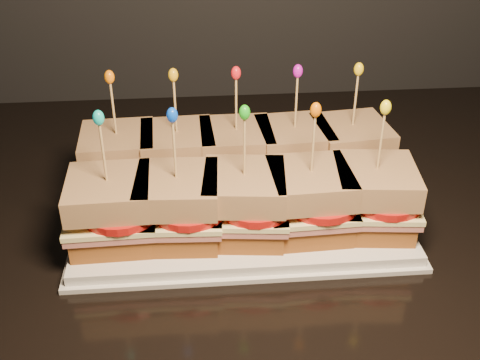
{
  "coord_description": "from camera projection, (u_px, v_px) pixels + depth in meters",
  "views": [
    {
      "loc": [
        1.03,
        0.99,
        1.31
      ],
      "look_at": [
        1.08,
        1.61,
        0.93
      ],
      "focal_mm": 45.0,
      "sensor_mm": 36.0,
      "label": 1
    }
  ],
  "objects": [
    {
      "name": "granite_slab",
      "position": [
        13.0,
        211.0,
        0.8
      ],
      "size": [
        2.27,
        0.67,
        0.03
      ],
      "primitive_type": "cube",
      "color": "black",
      "rests_on": "cabinet"
    },
    {
      "name": "platter",
      "position": [
        240.0,
        211.0,
        0.76
      ],
      "size": [
        0.4,
        0.24,
        0.02
      ],
      "primitive_type": "cube",
      "color": "silver",
      "rests_on": "granite_slab"
    },
    {
      "name": "platter_rim",
      "position": [
        240.0,
        215.0,
        0.76
      ],
      "size": [
        0.41,
        0.26,
        0.01
      ],
      "primitive_type": "cube",
      "color": "silver",
      "rests_on": "granite_slab"
    },
    {
      "name": "sandwich_0_bread_bot",
      "position": [
        122.0,
        179.0,
        0.78
      ],
      "size": [
        0.09,
        0.09,
        0.02
      ],
      "primitive_type": "cube",
      "rotation": [
        0.0,
        0.0,
        0.04
      ],
      "color": "#643210",
      "rests_on": "platter"
    },
    {
      "name": "sandwich_0_ham",
      "position": [
        120.0,
        168.0,
        0.77
      ],
      "size": [
        0.1,
        0.1,
        0.01
      ],
      "primitive_type": "cube",
      "rotation": [
        0.0,
        0.0,
        0.04
      ],
      "color": "#B95E52",
      "rests_on": "sandwich_0_bread_bot"
    },
    {
      "name": "sandwich_0_cheese",
      "position": [
        120.0,
        163.0,
        0.77
      ],
      "size": [
        0.1,
        0.1,
        0.01
      ],
      "primitive_type": "cube",
      "rotation": [
        0.0,
        0.0,
        0.04
      ],
      "color": "#F8EE9E",
      "rests_on": "sandwich_0_ham"
    },
    {
      "name": "sandwich_0_tomato",
      "position": [
        128.0,
        160.0,
        0.76
      ],
      "size": [
        0.09,
        0.09,
        0.01
      ],
      "primitive_type": "cylinder",
      "color": "red",
      "rests_on": "sandwich_0_cheese"
    },
    {
      "name": "sandwich_0_bread_top",
      "position": [
        118.0,
        145.0,
        0.76
      ],
      "size": [
        0.09,
        0.09,
        0.03
      ],
      "primitive_type": "cube",
      "rotation": [
        0.0,
        0.0,
        0.04
      ],
      "color": "#6A2D0E",
      "rests_on": "sandwich_0_tomato"
    },
    {
      "name": "sandwich_0_pick",
      "position": [
        114.0,
        112.0,
        0.73
      ],
      "size": [
        0.0,
        0.0,
        0.09
      ],
      "primitive_type": "cylinder",
      "color": "tan",
      "rests_on": "sandwich_0_bread_top"
    },
    {
      "name": "sandwich_0_frill",
      "position": [
        109.0,
        77.0,
        0.71
      ],
      "size": [
        0.01,
        0.01,
        0.02
      ],
      "primitive_type": "ellipsoid",
      "color": "orange",
      "rests_on": "sandwich_0_pick"
    },
    {
      "name": "sandwich_1_bread_bot",
      "position": [
        179.0,
        176.0,
        0.79
      ],
      "size": [
        0.09,
        0.09,
        0.02
      ],
      "primitive_type": "cube",
      "rotation": [
        0.0,
        0.0,
        0.05
      ],
      "color": "#643210",
      "rests_on": "platter"
    },
    {
      "name": "sandwich_1_ham",
      "position": [
        179.0,
        166.0,
        0.78
      ],
      "size": [
        0.1,
        0.1,
        0.01
      ],
      "primitive_type": "cube",
      "rotation": [
        0.0,
        0.0,
        0.05
      ],
      "color": "#B95E52",
      "rests_on": "sandwich_1_bread_bot"
    },
    {
      "name": "sandwich_1_cheese",
      "position": [
        178.0,
        161.0,
        0.78
      ],
      "size": [
        0.1,
        0.1,
        0.01
      ],
      "primitive_type": "cube",
      "rotation": [
        0.0,
        0.0,
        0.05
      ],
      "color": "#F8EE9E",
      "rests_on": "sandwich_1_ham"
    },
    {
      "name": "sandwich_1_tomato",
      "position": [
        188.0,
        158.0,
        0.77
      ],
      "size": [
        0.09,
        0.09,
        0.01
      ],
      "primitive_type": "cylinder",
      "color": "red",
      "rests_on": "sandwich_1_cheese"
    },
    {
      "name": "sandwich_1_bread_top",
      "position": [
        177.0,
        142.0,
        0.76
      ],
      "size": [
        0.09,
        0.09,
        0.03
      ],
      "primitive_type": "cube",
      "rotation": [
        0.0,
        0.0,
        0.05
      ],
      "color": "#6A2D0E",
      "rests_on": "sandwich_1_tomato"
    },
    {
      "name": "sandwich_1_pick",
      "position": [
        175.0,
        109.0,
        0.74
      ],
      "size": [
        0.0,
        0.0,
        0.09
      ],
      "primitive_type": "cylinder",
      "color": "tan",
      "rests_on": "sandwich_1_bread_top"
    },
    {
      "name": "sandwich_1_frill",
      "position": [
        173.0,
        75.0,
        0.72
      ],
      "size": [
        0.01,
        0.01,
        0.02
      ],
      "primitive_type": "ellipsoid",
      "color": "#ECAC11",
      "rests_on": "sandwich_1_pick"
    },
    {
      "name": "sandwich_2_bread_bot",
      "position": [
        236.0,
        174.0,
        0.79
      ],
      "size": [
        0.09,
        0.09,
        0.02
      ],
      "primitive_type": "cube",
      "rotation": [
        0.0,
        0.0,
        0.01
      ],
      "color": "#643210",
      "rests_on": "platter"
    },
    {
      "name": "sandwich_2_ham",
      "position": [
        236.0,
        163.0,
        0.79
      ],
      "size": [
        0.1,
        0.1,
        0.01
      ],
      "primitive_type": "cube",
      "rotation": [
        0.0,
        0.0,
        0.01
      ],
      "color": "#B95E52",
      "rests_on": "sandwich_2_bread_bot"
    },
    {
      "name": "sandwich_2_cheese",
      "position": [
        236.0,
        159.0,
        0.78
      ],
      "size": [
        0.1,
        0.1,
        0.01
      ],
      "primitive_type": "cube",
      "rotation": [
        0.0,
        0.0,
        0.01
      ],
      "color": "#F8EE9E",
      "rests_on": "sandwich_2_ham"
    },
    {
      "name": "sandwich_2_tomato",
      "position": [
        246.0,
        155.0,
        0.77
      ],
      "size": [
        0.09,
        0.09,
        0.01
      ],
      "primitive_type": "cylinder",
      "color": "red",
      "rests_on": "sandwich_2_cheese"
    },
    {
      "name": "sandwich_2_bread_top",
      "position": [
        236.0,
        140.0,
        0.77
      ],
      "size": [
        0.09,
        0.09,
        0.03
      ],
      "primitive_type": "cube",
      "rotation": [
        0.0,
        0.0,
        0.01
      ],
      "color": "#6A2D0E",
      "rests_on": "sandwich_2_tomato"
    },
    {
      "name": "sandwich_2_pick",
      "position": [
        236.0,
        107.0,
        0.74
      ],
      "size": [
        0.0,
        0.0,
        0.09
      ],
      "primitive_type": "cylinder",
      "color": "tan",
      "rests_on": "sandwich_2_bread_top"
    },
    {
      "name": "sandwich_2_frill",
      "position": [
        236.0,
        73.0,
        0.72
      ],
      "size": [
        0.01,
        0.01,
        0.02
      ],
      "primitive_type": "ellipsoid",
      "color": "red",
      "rests_on": "sandwich_2_pick"
    },
    {
      "name": "sandwich_3_bread_bot",
      "position": [
        293.0,
        171.0,
        0.8
      ],
      "size": [
        0.1,
        0.1,
        0.02
      ],
      "primitive_type": "cube",
      "rotation": [
        0.0,
        0.0,
        0.07
      ],
      "color": "#643210",
      "rests_on": "platter"
    },
    {
      "name": "sandwich_3_ham",
      "position": [
        293.0,
        161.0,
        0.79
      ],
      "size": [
        0.1,
        0.1,
        0.01
      ],
      "primitive_type": "cube",
      "rotation": [
        0.0,
        0.0,
        0.07
      ],
      "color": "#B95E52",
      "rests_on": "sandwich_3_bread_bot"
    },
    {
      "name": "sandwich_3_cheese",
      "position": [
        293.0,
        156.0,
        0.79
      ],
      "size": [
        0.11,
        0.1,
        0.01
      ],
      "primitive_type": "cube",
      "rotation": [
        0.0,
        0.0,
        0.07
      ],
      "color": "#F8EE9E",
      "rests_on": "sandwich_3_ham"
    },
    {
      "name": "sandwich_3_tomato",
      "position": [
        304.0,
        153.0,
        0.78
      ],
      "size": [
        0.09,
        0.09,
        0.01
      ],
      "primitive_type": "cylinder",
      "color": "red",
      "rests_on": "sandwich_3_cheese"
    },
    {
      "name": "sandwich_3_bread_top",
      "position": [
        294.0,
        138.0,
        0.77
      ],
      "size": [
        0.1,
        0.1,
        0.03
      ],
      "primitive_type": "cube",
      "rotation": [
        0.0,
        0.0,
        0.07
      ],
      "color": "#6A2D0E",
      "rests_on": "sandwich_3_tomato"
    },
    {
      "name": "sandwich_3_pick",
      "position": [
        296.0,
        105.0,
        0.75
      ],
      "size": [
        0.0,
        0.0,
        0.09
      ],
      "primitive_type": "cylinder",
      "color": "tan",
      "rests_on": "sandwich_3_bread_top"
    },
    {
      "name": "sandwich_3_frill",
      "position": [
        298.0,
        71.0,
        0.73
      ],
      "size": [
        0.01,
        0.01,
        0.02
      ],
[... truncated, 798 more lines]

